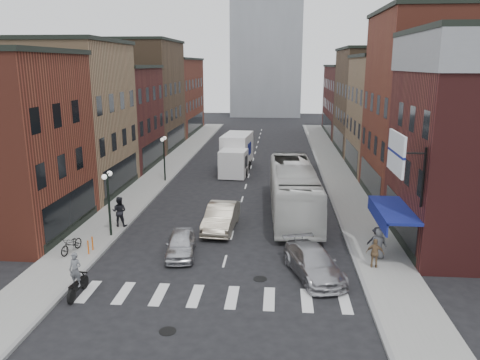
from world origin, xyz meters
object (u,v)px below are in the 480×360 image
(streetlamp_near, at_px, (108,192))
(billboard_sign, at_px, (398,154))
(box_truck, at_px, (236,154))
(ped_left_solo, at_px, (119,211))
(ped_right_b, at_px, (375,253))
(curb_car, at_px, (314,263))
(transit_bus, at_px, (293,190))
(ped_right_c, at_px, (379,243))
(ped_right_a, at_px, (377,241))
(sedan_left_far, at_px, (221,217))
(parked_bicycle, at_px, (71,244))
(motorcycle_rider, at_px, (76,276))
(streetlamp_far, at_px, (164,150))
(sedan_left_near, at_px, (181,244))
(bike_rack, at_px, (90,245))

(streetlamp_near, bearing_deg, billboard_sign, -12.35)
(billboard_sign, xyz_separation_m, box_truck, (-9.96, 22.40, -4.37))
(ped_left_solo, xyz_separation_m, ped_right_b, (15.26, -5.16, -0.20))
(billboard_sign, distance_m, curb_car, 6.76)
(transit_bus, distance_m, ped_right_c, 8.98)
(ped_right_c, bearing_deg, box_truck, -51.66)
(billboard_sign, bearing_deg, ped_right_a, 100.20)
(ped_right_a, bearing_deg, sedan_left_far, -6.34)
(parked_bicycle, height_order, ped_right_b, ped_right_b)
(sedan_left_far, xyz_separation_m, ped_right_a, (9.08, -3.78, 0.12))
(motorcycle_rider, relative_size, curb_car, 0.43)
(streetlamp_far, xyz_separation_m, ped_right_a, (15.68, -15.78, -1.96))
(streetlamp_near, relative_size, motorcycle_rider, 1.92)
(streetlamp_near, relative_size, sedan_left_near, 1.05)
(sedan_left_far, distance_m, ped_right_b, 10.23)
(curb_car, bearing_deg, billboard_sign, -4.31)
(sedan_left_near, xyz_separation_m, ped_right_b, (10.40, -1.09, 0.27))
(streetlamp_far, relative_size, parked_bicycle, 2.24)
(sedan_left_far, relative_size, ped_right_c, 3.00)
(streetlamp_near, distance_m, box_truck, 19.87)
(bike_rack, relative_size, motorcycle_rider, 0.37)
(bike_rack, xyz_separation_m, ped_right_b, (15.46, -0.75, 0.38))
(billboard_sign, xyz_separation_m, ped_left_solo, (-15.99, 5.20, -5.00))
(streetlamp_near, distance_m, transit_bus, 12.66)
(motorcycle_rider, relative_size, ped_right_a, 1.33)
(parked_bicycle, bearing_deg, ped_right_b, 9.03)
(sedan_left_near, height_order, ped_left_solo, ped_left_solo)
(transit_bus, xyz_separation_m, curb_car, (0.75, -10.04, -1.06))
(streetlamp_far, bearing_deg, parked_bicycle, -94.17)
(sedan_left_far, relative_size, ped_left_solo, 2.57)
(streetlamp_far, xyz_separation_m, ped_left_solo, (0.00, -12.30, -1.78))
(motorcycle_rider, bearing_deg, parked_bicycle, 123.50)
(sedan_left_near, xyz_separation_m, sedan_left_far, (1.75, 4.37, 0.17))
(motorcycle_rider, xyz_separation_m, curb_car, (10.95, 3.03, -0.28))
(bike_rack, distance_m, box_truck, 22.51)
(ped_right_a, bearing_deg, bike_rack, 19.58)
(transit_bus, relative_size, sedan_left_near, 3.27)
(sedan_left_near, distance_m, ped_right_c, 10.83)
(sedan_left_far, bearing_deg, motorcycle_rider, -116.89)
(streetlamp_far, height_order, motorcycle_rider, streetlamp_far)
(box_truck, bearing_deg, streetlamp_far, -135.47)
(box_truck, distance_m, ped_right_a, 22.83)
(bike_rack, xyz_separation_m, curb_car, (12.26, -1.74, 0.17))
(motorcycle_rider, distance_m, parked_bicycle, 5.21)
(box_truck, bearing_deg, ped_right_a, -59.55)
(billboard_sign, bearing_deg, ped_right_b, 176.28)
(transit_bus, xyz_separation_m, sedan_left_near, (-6.45, -7.96, -1.11))
(bike_rack, height_order, sedan_left_near, sedan_left_near)
(streetlamp_far, height_order, sedan_left_far, streetlamp_far)
(curb_car, height_order, ped_right_b, ped_right_b)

